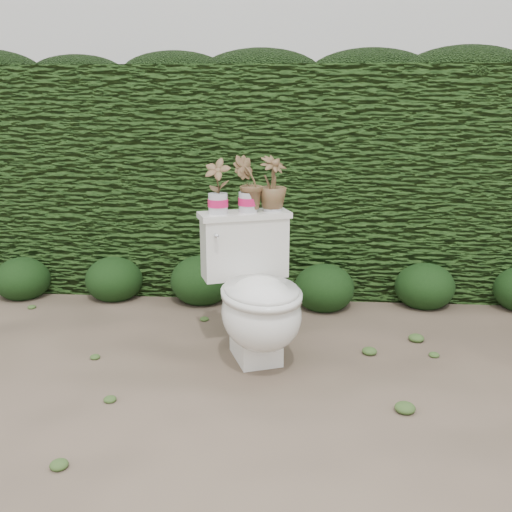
# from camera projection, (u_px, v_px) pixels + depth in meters

# --- Properties ---
(ground) EXTENTS (60.00, 60.00, 0.00)m
(ground) POSITION_uv_depth(u_px,v_px,m) (252.00, 369.00, 3.01)
(ground) COLOR #816D59
(ground) RESTS_ON ground
(hedge) EXTENTS (8.00, 1.00, 1.60)m
(hedge) POSITION_uv_depth(u_px,v_px,m) (269.00, 178.00, 4.34)
(hedge) COLOR #2F531B
(hedge) RESTS_ON ground
(house_wall) EXTENTS (8.00, 3.50, 4.00)m
(house_wall) POSITION_uv_depth(u_px,v_px,m) (327.00, 56.00, 8.21)
(house_wall) COLOR silver
(house_wall) RESTS_ON ground
(toilet) EXTENTS (0.67, 0.79, 0.78)m
(toilet) POSITION_uv_depth(u_px,v_px,m) (257.00, 298.00, 3.02)
(toilet) COLOR white
(toilet) RESTS_ON ground
(potted_plant_left) EXTENTS (0.17, 0.14, 0.28)m
(potted_plant_left) POSITION_uv_depth(u_px,v_px,m) (218.00, 188.00, 3.06)
(potted_plant_left) COLOR #23641F
(potted_plant_left) RESTS_ON toilet
(potted_plant_center) EXTENTS (0.18, 0.16, 0.29)m
(potted_plant_center) POSITION_uv_depth(u_px,v_px,m) (248.00, 186.00, 3.10)
(potted_plant_center) COLOR #23641F
(potted_plant_center) RESTS_ON toilet
(potted_plant_right) EXTENTS (0.23, 0.23, 0.29)m
(potted_plant_right) POSITION_uv_depth(u_px,v_px,m) (272.00, 185.00, 3.14)
(potted_plant_right) COLOR #23641F
(potted_plant_right) RESTS_ON toilet
(liriope_clump_1) EXTENTS (0.39, 0.39, 0.31)m
(liriope_clump_1) POSITION_uv_depth(u_px,v_px,m) (22.00, 275.00, 4.10)
(liriope_clump_1) COLOR #1A3713
(liriope_clump_1) RESTS_ON ground
(liriope_clump_2) EXTENTS (0.41, 0.41, 0.33)m
(liriope_clump_2) POSITION_uv_depth(u_px,v_px,m) (114.00, 275.00, 4.07)
(liriope_clump_2) COLOR #1A3713
(liriope_clump_2) RESTS_ON ground
(liriope_clump_3) EXTENTS (0.44, 0.44, 0.35)m
(liriope_clump_3) POSITION_uv_depth(u_px,v_px,m) (202.00, 276.00, 4.00)
(liriope_clump_3) COLOR #1A3713
(liriope_clump_3) RESTS_ON ground
(liriope_clump_4) EXTENTS (0.41, 0.41, 0.33)m
(liriope_clump_4) POSITION_uv_depth(u_px,v_px,m) (324.00, 284.00, 3.87)
(liriope_clump_4) COLOR #1A3713
(liriope_clump_4) RESTS_ON ground
(liriope_clump_5) EXTENTS (0.41, 0.41, 0.33)m
(liriope_clump_5) POSITION_uv_depth(u_px,v_px,m) (425.00, 282.00, 3.92)
(liriope_clump_5) COLOR #1A3713
(liriope_clump_5) RESTS_ON ground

